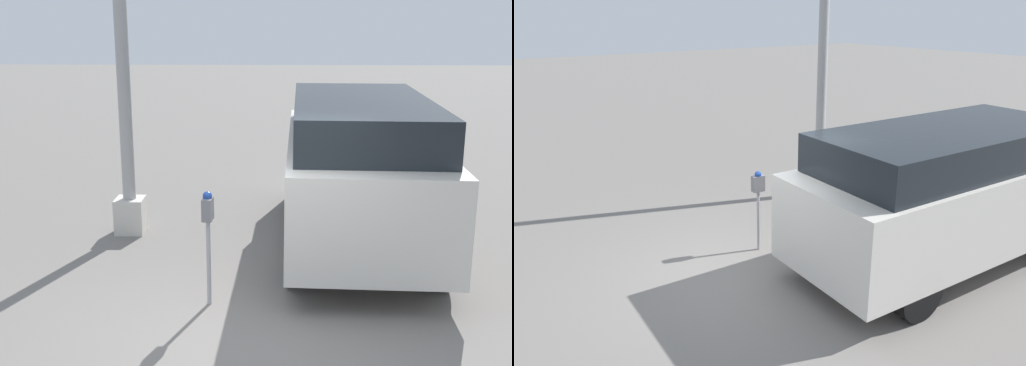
# 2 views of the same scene
# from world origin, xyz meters

# --- Properties ---
(ground_plane) EXTENTS (80.00, 80.00, 0.00)m
(ground_plane) POSITION_xyz_m (0.00, 0.00, 0.00)
(ground_plane) COLOR slate
(parking_meter_near) EXTENTS (0.21, 0.13, 1.37)m
(parking_meter_near) POSITION_xyz_m (0.78, 0.57, 1.01)
(parking_meter_near) COLOR #9E9EA3
(parking_meter_near) RESTS_ON ground
(lamp_post) EXTENTS (0.44, 0.44, 6.25)m
(lamp_post) POSITION_xyz_m (3.35, 2.06, 2.40)
(lamp_post) COLOR beige
(lamp_post) RESTS_ON ground
(parked_van) EXTENTS (5.27, 2.22, 2.18)m
(parked_van) POSITION_xyz_m (2.97, -1.40, 1.19)
(parked_van) COLOR beige
(parked_van) RESTS_ON ground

